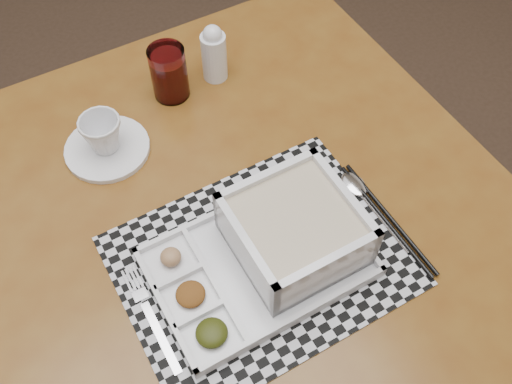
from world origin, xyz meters
TOP-DOWN VIEW (x-y plane):
  - dining_table at (0.75, -0.66)m, footprint 0.93×0.93m
  - placemat at (0.75, -0.77)m, footprint 0.43×0.34m
  - serving_tray at (0.79, -0.77)m, footprint 0.32×0.22m
  - fork at (0.57, -0.77)m, footprint 0.02×0.19m
  - spoon at (0.96, -0.73)m, footprint 0.04×0.18m
  - chopsticks at (0.97, -0.80)m, footprint 0.02×0.24m
  - saucer at (0.63, -0.44)m, footprint 0.15×0.15m
  - cup at (0.63, -0.44)m, footprint 0.07×0.07m
  - juice_glass at (0.79, -0.37)m, footprint 0.07×0.07m
  - creamer_bottle at (0.88, -0.37)m, footprint 0.05×0.05m

SIDE VIEW (x-z plane):
  - dining_table at x=0.75m, z-range 0.28..0.97m
  - placemat at x=0.75m, z-range 0.70..0.70m
  - fork at x=0.57m, z-range 0.70..0.70m
  - saucer at x=0.63m, z-range 0.70..0.71m
  - spoon at x=0.96m, z-range 0.70..0.71m
  - chopsticks at x=0.97m, z-range 0.70..0.71m
  - serving_tray at x=0.79m, z-range 0.69..0.79m
  - cup at x=0.63m, z-range 0.71..0.78m
  - juice_glass at x=0.79m, z-range 0.69..0.80m
  - creamer_bottle at x=0.88m, z-range 0.70..0.82m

